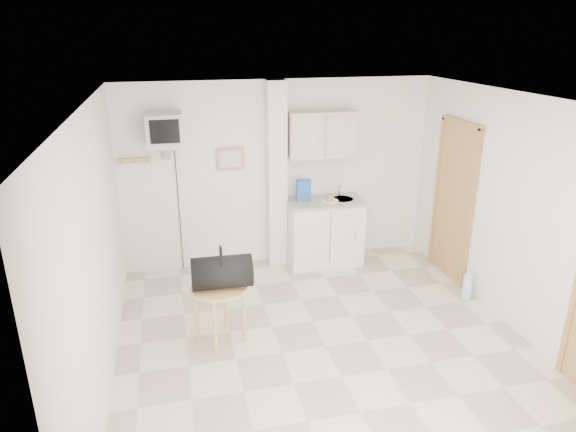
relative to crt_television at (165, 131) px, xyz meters
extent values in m
plane|color=beige|center=(1.45, -2.02, -1.94)|extent=(4.50, 4.50, 0.00)
cube|color=white|center=(1.45, 0.23, -0.69)|extent=(4.20, 0.04, 2.50)
cube|color=white|center=(1.45, -4.27, -0.69)|extent=(4.20, 0.04, 2.50)
cube|color=white|center=(-0.65, -2.02, -0.69)|extent=(0.04, 4.50, 2.50)
cube|color=white|center=(3.55, -2.02, -0.69)|extent=(0.04, 4.50, 2.50)
cube|color=white|center=(1.45, -2.02, 0.56)|extent=(4.20, 4.50, 0.04)
cube|color=white|center=(1.40, 0.12, -0.69)|extent=(0.25, 0.22, 2.50)
cube|color=#CF7258|center=(0.80, 0.21, -0.44)|extent=(0.36, 0.03, 0.30)
cube|color=silver|center=(0.80, 0.19, -0.44)|extent=(0.28, 0.01, 0.22)
cube|color=tan|center=(-0.40, 0.20, -0.39)|extent=(0.40, 0.05, 0.06)
cube|color=white|center=(1.13, 0.22, -0.99)|extent=(0.15, 0.02, 0.08)
cylinder|color=tan|center=(-0.55, 0.14, -0.40)|extent=(0.02, 0.08, 0.02)
cylinder|color=tan|center=(-0.40, 0.14, -0.40)|extent=(0.02, 0.08, 0.02)
cylinder|color=tan|center=(-0.25, 0.14, -0.40)|extent=(0.02, 0.08, 0.02)
cube|color=olive|center=(3.52, -0.77, -0.94)|extent=(0.04, 0.75, 2.00)
cube|color=brown|center=(3.52, -0.77, -0.94)|extent=(0.06, 0.87, 2.06)
cube|color=white|center=(2.03, -0.05, -1.50)|extent=(1.00, 0.55, 0.88)
cube|color=#AFA694|center=(2.03, -0.05, -1.04)|extent=(1.03, 0.58, 0.04)
cylinder|color=#B7B7BA|center=(2.28, -0.05, -1.04)|extent=(0.30, 0.30, 0.05)
cylinder|color=#B7B7BA|center=(2.28, 0.09, -0.94)|extent=(0.02, 0.02, 0.16)
cylinder|color=#B7B7BA|center=(2.28, 0.03, -0.86)|extent=(0.02, 0.13, 0.02)
cube|color=beige|center=(2.00, 0.07, -0.14)|extent=(0.90, 0.32, 0.60)
cube|color=#2153A0|center=(1.74, 0.00, -0.87)|extent=(0.19, 0.07, 0.29)
cylinder|color=white|center=(2.08, -0.12, -1.01)|extent=(0.22, 0.22, 0.01)
sphere|color=tan|center=(2.08, -0.12, -0.96)|extent=(0.11, 0.11, 0.11)
cube|color=slate|center=(0.00, 0.07, -0.21)|extent=(0.36, 0.32, 0.02)
cube|color=slate|center=(0.00, 0.20, -0.29)|extent=(0.10, 0.06, 0.20)
cube|color=#A8A8AA|center=(0.00, 0.00, 0.01)|extent=(0.44, 0.42, 0.40)
cube|color=black|center=(0.00, -0.22, 0.03)|extent=(0.34, 0.02, 0.28)
cylinder|color=black|center=(0.10, 0.21, -1.07)|extent=(0.01, 0.01, 1.73)
cylinder|color=tan|center=(0.41, -1.67, -1.30)|extent=(0.58, 0.58, 0.03)
cylinder|color=tan|center=(0.65, -1.74, -1.63)|extent=(0.04, 0.04, 0.62)
cylinder|color=tan|center=(0.49, -1.43, -1.63)|extent=(0.04, 0.04, 0.62)
cylinder|color=tan|center=(0.18, -1.59, -1.63)|extent=(0.04, 0.04, 0.62)
cylinder|color=tan|center=(0.33, -1.90, -1.63)|extent=(0.04, 0.04, 0.62)
cylinder|color=black|center=(0.45, -1.70, -1.12)|extent=(0.61, 0.35, 0.33)
torus|color=black|center=(0.45, -1.70, -0.97)|extent=(0.03, 0.25, 0.25)
cylinder|color=#ABD9E9|center=(3.43, -1.44, -1.78)|extent=(0.11, 0.11, 0.31)
cylinder|color=#ABD9E9|center=(3.43, -1.44, -1.61)|extent=(0.03, 0.03, 0.04)
camera|label=1|loc=(0.02, -6.33, 1.16)|focal=32.00mm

